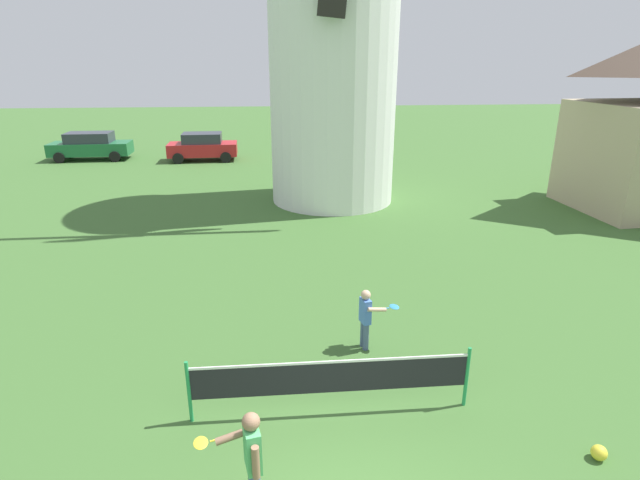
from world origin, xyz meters
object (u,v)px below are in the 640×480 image
object	(u,v)px
player_near	(251,457)
parked_car_red	(203,146)
parked_car_green	(90,146)
tennis_net	(331,377)
windmill	(334,0)
player_far	(366,316)
stray_ball	(599,453)

from	to	relation	value
player_near	parked_car_red	world-z (taller)	parked_car_red
parked_car_green	parked_car_red	bearing A→B (deg)	-7.07
tennis_net	windmill	bearing A→B (deg)	83.50
player_near	player_far	world-z (taller)	player_near
windmill	tennis_net	world-z (taller)	windmill
player_near	stray_ball	distance (m)	5.02
player_near	parked_car_green	distance (m)	27.00
player_far	parked_car_red	xyz separation A→B (m)	(-5.80, 20.52, 0.09)
player_far	parked_car_green	world-z (taller)	parked_car_green
player_far	stray_ball	bearing A→B (deg)	-48.99
player_far	stray_ball	world-z (taller)	player_far
tennis_net	parked_car_green	world-z (taller)	parked_car_green
parked_car_green	player_far	bearing A→B (deg)	-60.13
windmill	parked_car_red	distance (m)	13.03
player_near	parked_car_red	bearing A→B (deg)	98.67
windmill	player_near	size ratio (longest dim) A/B	10.27
windmill	player_far	xyz separation A→B (m)	(-0.60, -11.36, -6.78)
windmill	parked_car_red	bearing A→B (deg)	124.93
windmill	parked_car_green	xyz separation A→B (m)	(-12.85, 9.96, -6.69)
stray_ball	parked_car_green	world-z (taller)	parked_car_green
tennis_net	parked_car_green	size ratio (longest dim) A/B	1.02
player_near	tennis_net	bearing A→B (deg)	56.26
tennis_net	stray_ball	bearing A→B (deg)	-19.92
stray_ball	parked_car_red	xyz separation A→B (m)	(-8.65, 23.80, 0.69)
player_near	player_far	size ratio (longest dim) A/B	1.17
player_near	stray_ball	world-z (taller)	player_near
parked_car_green	parked_car_red	world-z (taller)	same
windmill	player_near	xyz separation A→B (m)	(-2.70, -15.06, -6.66)
player_far	parked_car_red	world-z (taller)	parked_car_red
parked_car_red	tennis_net	bearing A→B (deg)	-77.71
tennis_net	stray_ball	size ratio (longest dim) A/B	20.12
player_near	windmill	bearing A→B (deg)	79.82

